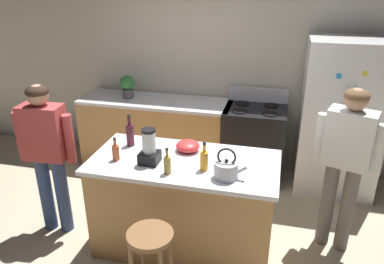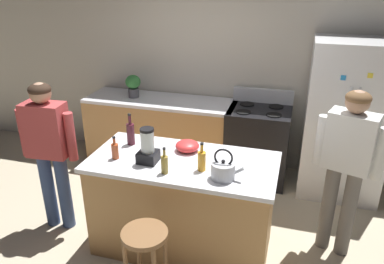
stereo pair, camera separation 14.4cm
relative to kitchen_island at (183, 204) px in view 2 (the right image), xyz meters
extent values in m
plane|color=beige|center=(0.00, 0.00, -0.48)|extent=(14.00, 14.00, 0.00)
cube|color=beige|center=(0.00, 1.95, 0.87)|extent=(8.00, 0.10, 2.70)
cube|color=#B7844C|center=(0.00, 0.00, -0.02)|extent=(1.63, 0.78, 0.91)
cube|color=silver|center=(0.00, 0.00, 0.45)|extent=(1.69, 0.84, 0.04)
cube|color=#B7844C|center=(-0.80, 1.55, -0.02)|extent=(2.00, 0.64, 0.91)
cube|color=silver|center=(-0.80, 1.55, 0.45)|extent=(2.00, 0.64, 0.04)
cube|color=silver|center=(1.49, 1.50, 0.44)|extent=(0.90, 0.70, 1.84)
cylinder|color=#B7BABF|center=(1.45, 1.13, 0.54)|extent=(0.02, 0.02, 0.83)
cylinder|color=#B7BABF|center=(1.53, 1.13, 0.54)|extent=(0.02, 0.02, 0.83)
cube|color=#3FB259|center=(1.70, 1.15, 0.59)|extent=(0.05, 0.01, 0.05)
cube|color=yellow|center=(1.60, 1.15, 1.08)|extent=(0.05, 0.01, 0.05)
cube|color=#3FB259|center=(1.44, 1.15, 0.48)|extent=(0.05, 0.01, 0.05)
cube|color=#268CD8|center=(1.35, 1.15, 1.03)|extent=(0.05, 0.01, 0.05)
cube|color=red|center=(1.45, 1.15, 0.69)|extent=(0.05, 0.01, 0.05)
cube|color=#3FB259|center=(1.26, 1.15, 0.47)|extent=(0.05, 0.01, 0.05)
cube|color=black|center=(0.51, 1.52, 0.00)|extent=(0.76, 0.64, 0.95)
cube|color=black|center=(0.51, 1.20, -0.05)|extent=(0.60, 0.01, 0.24)
cube|color=#B7BABF|center=(0.51, 1.81, 0.56)|extent=(0.76, 0.06, 0.18)
cylinder|color=black|center=(0.33, 1.37, 0.48)|extent=(0.18, 0.18, 0.01)
cylinder|color=black|center=(0.69, 1.37, 0.48)|extent=(0.18, 0.18, 0.01)
cylinder|color=black|center=(0.33, 1.67, 0.48)|extent=(0.18, 0.18, 0.01)
cylinder|color=black|center=(0.69, 1.67, 0.48)|extent=(0.18, 0.18, 0.01)
cylinder|color=#384C7A|center=(-1.45, -0.06, -0.06)|extent=(0.14, 0.14, 0.83)
cylinder|color=#384C7A|center=(-1.27, -0.04, -0.06)|extent=(0.14, 0.14, 0.83)
cube|color=#B23F3F|center=(-1.36, -0.05, 0.62)|extent=(0.42, 0.25, 0.54)
cylinder|color=#B23F3F|center=(-1.61, -0.07, 0.57)|extent=(0.10, 0.10, 0.49)
cylinder|color=#B23F3F|center=(-1.11, -0.03, 0.57)|extent=(0.10, 0.10, 0.49)
sphere|color=tan|center=(-1.36, -0.05, 1.00)|extent=(0.22, 0.22, 0.20)
ellipsoid|color=#332319|center=(-1.36, -0.05, 1.03)|extent=(0.23, 0.23, 0.12)
cylinder|color=#66605B|center=(1.49, 0.33, -0.03)|extent=(0.16, 0.16, 0.89)
cylinder|color=#66605B|center=(1.32, 0.39, -0.03)|extent=(0.16, 0.16, 0.89)
cube|color=white|center=(1.41, 0.36, 0.68)|extent=(0.45, 0.33, 0.52)
cylinder|color=white|center=(1.65, 0.28, 0.63)|extent=(0.11, 0.11, 0.47)
cylinder|color=white|center=(1.17, 0.44, 0.63)|extent=(0.11, 0.11, 0.47)
sphere|color=tan|center=(1.41, 0.36, 1.04)|extent=(0.25, 0.25, 0.20)
ellipsoid|color=brown|center=(1.41, 0.36, 1.07)|extent=(0.27, 0.27, 0.12)
cylinder|color=brown|center=(-0.07, -0.73, 0.20)|extent=(0.36, 0.36, 0.04)
cylinder|color=brown|center=(-0.19, -0.62, -0.15)|extent=(0.04, 0.04, 0.65)
cylinder|color=brown|center=(0.04, -0.62, -0.15)|extent=(0.04, 0.04, 0.65)
cylinder|color=#4C4C51|center=(-1.18, 1.55, 0.53)|extent=(0.14, 0.14, 0.12)
ellipsoid|color=#337A38|center=(-1.18, 1.55, 0.68)|extent=(0.20, 0.20, 0.18)
cube|color=black|center=(-0.28, -0.11, 0.52)|extent=(0.17, 0.17, 0.10)
cylinder|color=silver|center=(-0.28, -0.11, 0.67)|extent=(0.12, 0.12, 0.20)
cylinder|color=black|center=(-0.28, -0.11, 0.78)|extent=(0.12, 0.12, 0.02)
cylinder|color=olive|center=(-0.07, -0.26, 0.55)|extent=(0.06, 0.06, 0.15)
cylinder|color=olive|center=(-0.07, -0.26, 0.66)|extent=(0.02, 0.02, 0.07)
cylinder|color=black|center=(-0.07, -0.26, 0.70)|extent=(0.03, 0.03, 0.02)
cylinder|color=#B24C26|center=(-0.59, -0.14, 0.54)|extent=(0.06, 0.06, 0.14)
cylinder|color=#B24C26|center=(-0.59, -0.14, 0.64)|extent=(0.02, 0.02, 0.06)
cylinder|color=black|center=(-0.59, -0.14, 0.68)|extent=(0.03, 0.03, 0.02)
cylinder|color=orange|center=(0.21, -0.13, 0.56)|extent=(0.07, 0.07, 0.17)
cylinder|color=orange|center=(0.21, -0.13, 0.68)|extent=(0.03, 0.03, 0.07)
cylinder|color=black|center=(0.21, -0.13, 0.72)|extent=(0.03, 0.03, 0.02)
cylinder|color=#471923|center=(-0.58, 0.18, 0.58)|extent=(0.08, 0.08, 0.21)
cylinder|color=#471923|center=(-0.58, 0.18, 0.73)|extent=(0.03, 0.03, 0.09)
cylinder|color=black|center=(-0.58, 0.18, 0.78)|extent=(0.03, 0.03, 0.02)
ellipsoid|color=red|center=(-0.01, 0.19, 0.52)|extent=(0.22, 0.22, 0.10)
cylinder|color=#B7BABF|center=(0.41, -0.21, 0.54)|extent=(0.20, 0.20, 0.14)
sphere|color=black|center=(0.41, -0.21, 0.63)|extent=(0.03, 0.03, 0.03)
cylinder|color=#B7BABF|center=(0.54, -0.21, 0.56)|extent=(0.09, 0.03, 0.08)
torus|color=black|center=(0.41, -0.21, 0.66)|extent=(0.16, 0.02, 0.16)
camera|label=1|loc=(0.78, -2.88, 2.04)|focal=35.17mm
camera|label=2|loc=(0.92, -2.85, 2.04)|focal=35.17mm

